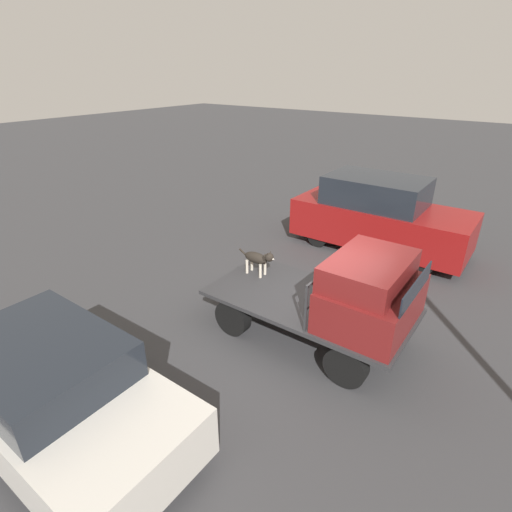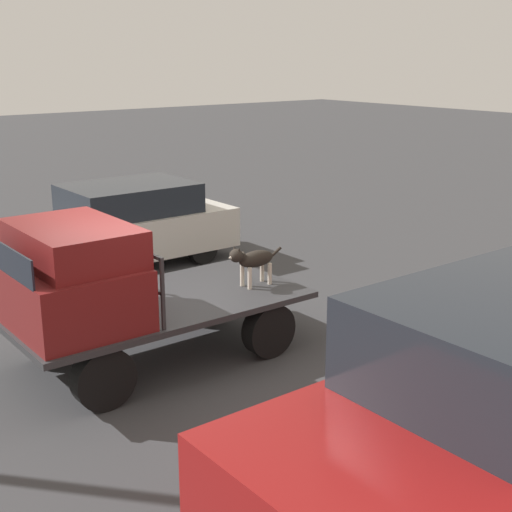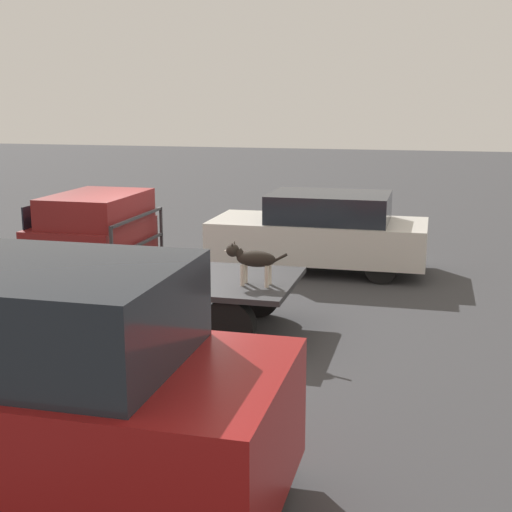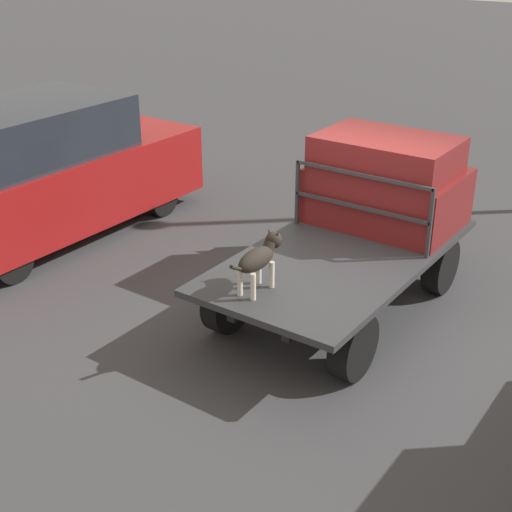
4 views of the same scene
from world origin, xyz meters
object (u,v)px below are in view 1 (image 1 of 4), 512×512
Objects in this scene: flatbed_truck at (308,309)px; parked_sedan at (54,391)px; dog at (259,259)px; parked_pickup_far at (379,215)px.

parked_sedan is at bearing -111.82° from flatbed_truck.
dog is 4.48m from parked_sedan.
flatbed_truck is at bearing -92.64° from parked_pickup_far.
dog is 0.22× the size of parked_sedan.
flatbed_truck is 4.91m from parked_pickup_far.
parked_pickup_far is at bearing 82.18° from parked_sedan.
dog is 0.19× the size of parked_pickup_far.
dog is at bearing 169.36° from flatbed_truck.
parked_pickup_far is (0.93, 4.61, -0.16)m from dog.
parked_pickup_far is at bearing 95.23° from flatbed_truck.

